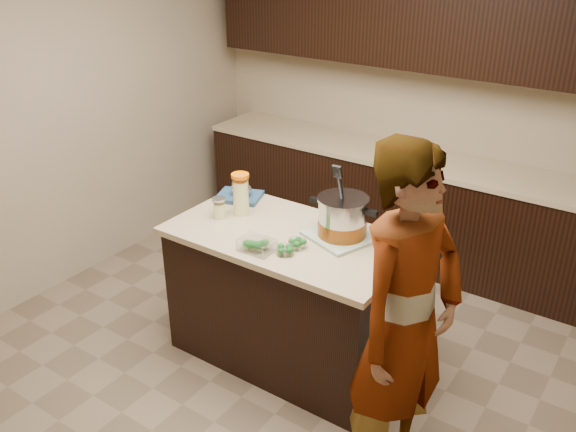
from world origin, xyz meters
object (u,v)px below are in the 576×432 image
Objects in this scene: stock_pot at (342,219)px; lemonade_pitcher at (241,196)px; island at (288,296)px; person at (405,326)px.

lemonade_pitcher is (-0.69, -0.08, 0.01)m from stock_pot.
island is at bearing -8.50° from lemonade_pitcher.
person is at bearing -46.47° from stock_pot.
lemonade_pitcher is 1.49m from person.
island is 1.18m from person.
island is 0.65m from stock_pot.
island is 5.36× the size of lemonade_pitcher.
lemonade_pitcher reaches higher than island.
lemonade_pitcher is at bearing -178.05° from stock_pot.
island is at bearing -158.25° from stock_pot.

